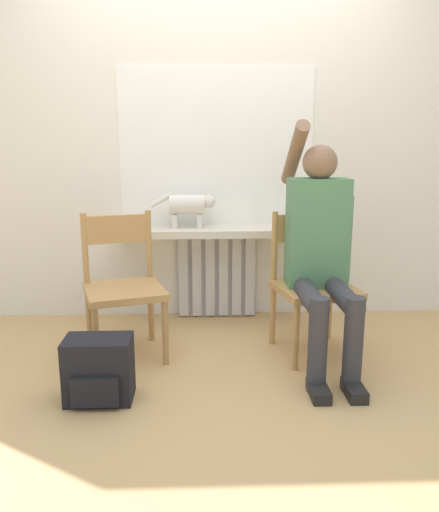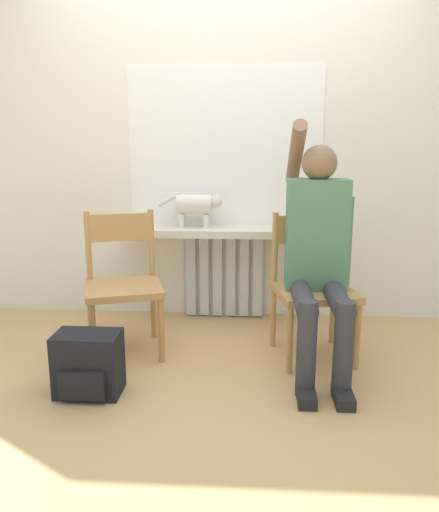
{
  "view_description": "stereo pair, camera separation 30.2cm",
  "coord_description": "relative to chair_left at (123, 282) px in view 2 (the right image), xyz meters",
  "views": [
    {
      "loc": [
        -0.11,
        -2.35,
        1.24
      ],
      "look_at": [
        0.0,
        0.6,
        0.57
      ],
      "focal_mm": 35.0,
      "sensor_mm": 36.0,
      "label": 1
    },
    {
      "loc": [
        0.19,
        -2.35,
        1.24
      ],
      "look_at": [
        0.0,
        0.6,
        0.57
      ],
      "focal_mm": 35.0,
      "sensor_mm": 36.0,
      "label": 2
    }
  ],
  "objects": [
    {
      "name": "window_glass",
      "position": [
        0.57,
        0.71,
        0.78
      ],
      "size": [
        1.34,
        0.01,
        1.08
      ],
      "color": "white",
      "rests_on": "windowsill"
    },
    {
      "name": "wall_with_window",
      "position": [
        0.57,
        0.74,
        0.92
      ],
      "size": [
        7.0,
        0.06,
        2.7
      ],
      "color": "white",
      "rests_on": "ground_plane"
    },
    {
      "name": "chair_left",
      "position": [
        0.0,
        0.0,
        0.0
      ],
      "size": [
        0.55,
        0.55,
        0.84
      ],
      "rotation": [
        0.0,
        0.0,
        0.31
      ],
      "color": "#B2844C",
      "rests_on": "ground_plane"
    },
    {
      "name": "chair_right",
      "position": [
        1.12,
        0.0,
        0.0
      ],
      "size": [
        0.51,
        0.51,
        0.84
      ],
      "rotation": [
        0.0,
        0.0,
        0.2
      ],
      "color": "#B2844C",
      "rests_on": "ground_plane"
    },
    {
      "name": "person",
      "position": [
        1.13,
        -0.13,
        0.24
      ],
      "size": [
        0.36,
        1.04,
        1.37
      ],
      "color": "#333338",
      "rests_on": "ground_plane"
    },
    {
      "name": "cat",
      "position": [
        0.39,
        0.57,
        0.4
      ],
      "size": [
        0.45,
        0.13,
        0.25
      ],
      "color": "silver",
      "rests_on": "windowsill"
    },
    {
      "name": "windowsill",
      "position": [
        0.57,
        0.55,
        0.22
      ],
      "size": [
        1.4,
        0.32,
        0.05
      ],
      "color": "beige",
      "rests_on": "radiator"
    },
    {
      "name": "ground_plane",
      "position": [
        0.57,
        -0.49,
        -0.43
      ],
      "size": [
        12.0,
        12.0,
        0.0
      ],
      "primitive_type": "plane",
      "color": "tan"
    },
    {
      "name": "backpack",
      "position": [
        -0.04,
        -0.56,
        -0.27
      ],
      "size": [
        0.32,
        0.23,
        0.32
      ],
      "color": "black",
      "rests_on": "ground_plane"
    },
    {
      "name": "radiator",
      "position": [
        0.57,
        0.66,
        -0.12
      ],
      "size": [
        0.58,
        0.08,
        0.62
      ],
      "color": "silver",
      "rests_on": "ground_plane"
    }
  ]
}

